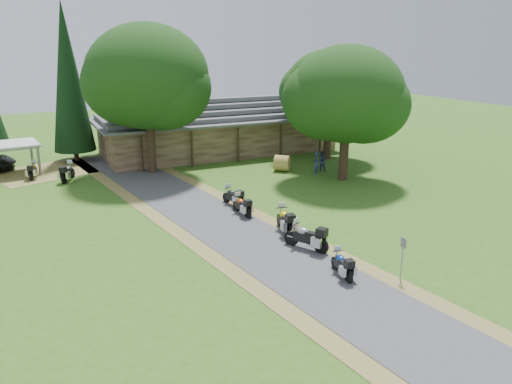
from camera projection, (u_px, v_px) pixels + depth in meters
name	position (u px, v px, depth m)	size (l,w,h in m)	color
ground	(289.00, 265.00, 22.29)	(120.00, 120.00, 0.00)	#335818
driveway	(243.00, 236.00, 25.54)	(46.00, 46.00, 0.00)	#424244
lodge	(218.00, 125.00, 44.82)	(21.40, 9.40, 4.90)	brown
carport	(0.00, 160.00, 37.06)	(5.41, 3.61, 2.34)	silver
motorcycle_row_a	(342.00, 263.00, 21.04)	(1.70, 0.55, 1.16)	navy
motorcycle_row_b	(306.00, 236.00, 23.72)	(2.10, 0.68, 1.43)	#939499
motorcycle_row_c	(285.00, 219.00, 25.88)	(2.11, 0.69, 1.44)	#CDC506
motorcycle_row_d	(242.00, 205.00, 28.60)	(1.78, 0.58, 1.22)	#BE4A12
motorcycle_row_e	(233.00, 196.00, 30.20)	(1.82, 0.59, 1.25)	black
motorcycle_carport_a	(33.00, 170.00, 36.42)	(1.81, 0.59, 1.24)	#CB9512
motorcycle_carport_b	(68.00, 172.00, 35.68)	(1.99, 0.65, 1.36)	slate
person_a	(316.00, 161.00, 37.33)	(0.59, 0.43, 2.08)	navy
person_b	(321.00, 160.00, 38.22)	(0.53, 0.38, 1.87)	navy
hay_bale	(282.00, 163.00, 38.49)	(1.22, 1.22, 1.12)	#A2873B
sign_post	(402.00, 259.00, 20.62)	(0.34, 0.06, 1.89)	gray
oak_lodge_left	(148.00, 96.00, 36.47)	(8.98, 8.98, 11.59)	#16340F
oak_lodge_right	(329.00, 102.00, 41.33)	(7.39, 7.39, 9.65)	#16340F
oak_driveway	(346.00, 111.00, 34.81)	(7.96, 7.96, 9.87)	#16340F
cedar_near	(69.00, 83.00, 40.24)	(3.37, 3.37, 12.87)	black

